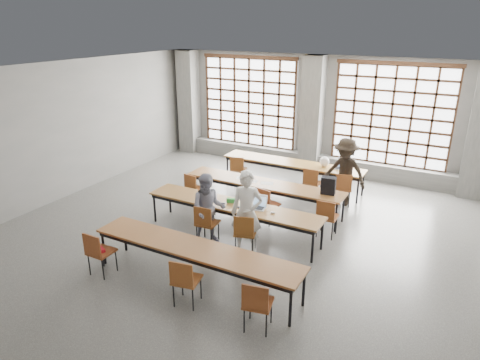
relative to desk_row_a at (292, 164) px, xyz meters
name	(u,v)px	position (x,y,z in m)	size (l,w,h in m)	color
floor	(227,240)	(-0.06, -3.58, -0.66)	(11.00, 11.00, 0.00)	#50504D
ceiling	(225,74)	(-0.06, -3.58, 2.84)	(11.00, 11.00, 0.00)	silver
wall_back	(315,113)	(-0.06, 1.92, 1.09)	(10.00, 10.00, 0.00)	slate
wall_left	(55,133)	(-5.06, -3.58, 1.09)	(11.00, 11.00, 0.00)	slate
column_left	(189,102)	(-4.56, 1.64, 1.09)	(0.60, 0.55, 3.50)	#545451
column_mid	(312,115)	(-0.06, 1.64, 1.09)	(0.60, 0.55, 3.50)	#545451
window_left	(249,103)	(-2.31, 1.84, 1.24)	(3.32, 0.12, 3.00)	white
window_right	(391,116)	(2.19, 1.84, 1.24)	(3.32, 0.12, 3.00)	white
sill_ledge	(310,161)	(-0.06, 1.72, -0.41)	(9.80, 0.35, 0.50)	#545451
desk_row_a	(292,164)	(0.00, 0.00, 0.00)	(4.00, 0.70, 0.73)	brown
desk_row_b	(263,185)	(-0.03, -1.82, 0.00)	(4.00, 0.70, 0.73)	brown
desk_row_c	(233,207)	(-0.05, -3.30, 0.00)	(4.00, 0.70, 0.73)	brown
desk_row_d	(195,250)	(0.27, -5.23, 0.00)	(4.00, 0.70, 0.73)	brown
chair_back_left	(238,168)	(-1.38, -0.63, -0.13)	(0.51, 0.51, 0.88)	brown
chair_back_mid	(312,181)	(0.80, -0.63, -0.13)	(0.42, 0.43, 0.88)	brown
chair_back_right	(343,186)	(1.62, -0.63, -0.13)	(0.52, 0.52, 0.88)	brown
chair_mid_left	(194,187)	(-1.64, -2.45, -0.13)	(0.49, 0.49, 0.88)	brown
chair_mid_centre	(266,202)	(0.35, -2.44, -0.13)	(0.51, 0.52, 0.88)	brown
chair_mid_right	(327,214)	(1.77, -2.45, -0.13)	(0.43, 0.43, 0.88)	brown
chair_front_left	(206,221)	(-0.35, -3.93, -0.13)	(0.45, 0.45, 0.88)	brown
chair_front_right	(245,230)	(0.57, -3.93, -0.13)	(0.52, 0.52, 0.88)	brown
chair_near_left	(98,250)	(-1.43, -5.86, -0.13)	(0.42, 0.43, 0.88)	brown
chair_near_mid	(185,278)	(0.48, -5.86, -0.13)	(0.49, 0.49, 0.88)	brown
chair_near_right	(257,301)	(1.78, -5.86, -0.13)	(0.50, 0.50, 0.88)	brown
student_male	(247,213)	(0.55, -3.80, 0.20)	(0.63, 0.41, 1.73)	silver
student_female	(208,209)	(-0.35, -3.80, 0.09)	(0.74, 0.57, 1.51)	#171C47
student_back	(345,172)	(1.60, -0.50, 0.20)	(1.12, 0.64, 1.73)	black
laptop_front	(258,205)	(0.49, -3.19, 0.13)	(0.39, 0.35, 0.26)	#B5B5BA
laptop_back	(342,167)	(1.36, 0.11, 0.13)	(0.42, 0.38, 0.26)	silver
mouse	(273,212)	(0.90, -3.32, 0.08)	(0.10, 0.06, 0.04)	white
green_box	(232,200)	(-0.10, -3.22, 0.11)	(0.25, 0.09, 0.09)	#2C8933
phone	(238,207)	(0.13, -3.40, 0.07)	(0.13, 0.06, 0.01)	black
paper_sheet_a	(242,178)	(-0.63, -1.77, 0.07)	(0.30, 0.21, 0.00)	white
paper_sheet_b	(251,181)	(-0.33, -1.87, 0.07)	(0.30, 0.21, 0.00)	silver
paper_sheet_c	(267,183)	(0.07, -1.82, 0.07)	(0.30, 0.21, 0.00)	white
backpack	(328,186)	(1.57, -1.77, 0.27)	(0.32, 0.20, 0.40)	black
plastic_bag	(325,162)	(0.90, 0.05, 0.21)	(0.26, 0.21, 0.29)	white
red_pouch	(101,249)	(-1.43, -5.78, -0.16)	(0.20, 0.08, 0.06)	red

